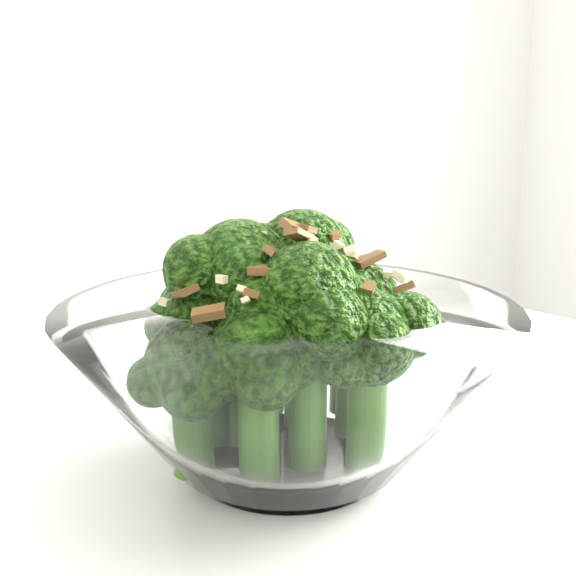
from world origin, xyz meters
name	(u,v)px	position (x,y,z in m)	size (l,w,h in m)	color
broccoli_dish	(287,370)	(0.28, -0.03, 0.81)	(0.24, 0.24, 0.14)	white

